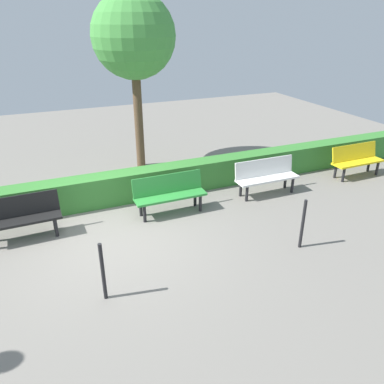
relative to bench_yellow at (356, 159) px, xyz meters
The scene contains 9 objects.
ground_plane 6.87m from the bench_yellow, ahead, with size 24.11×24.11×0.00m, color gray.
bench_yellow is the anchor object (origin of this frame).
bench_white 2.90m from the bench_yellow, ahead, with size 1.60×0.46×0.86m.
bench_green 5.43m from the bench_yellow, ahead, with size 1.60×0.46×0.86m.
bench_black 8.44m from the bench_yellow, ahead, with size 1.45×0.48×0.86m.
hedge_row 5.65m from the bench_yellow, ahead, with size 20.11×0.51×0.72m, color #387F33.
tree_near 6.75m from the bench_yellow, 29.93° to the right, with size 2.18×2.18×4.65m.
railing_post_mid 4.32m from the bench_yellow, 33.06° to the left, with size 0.06×0.06×1.00m, color black.
railing_post_far 7.70m from the bench_yellow, 17.83° to the left, with size 0.06×0.06×1.00m, color black.
Camera 1 is at (1.08, 6.57, 4.02)m, focal length 35.34 mm.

